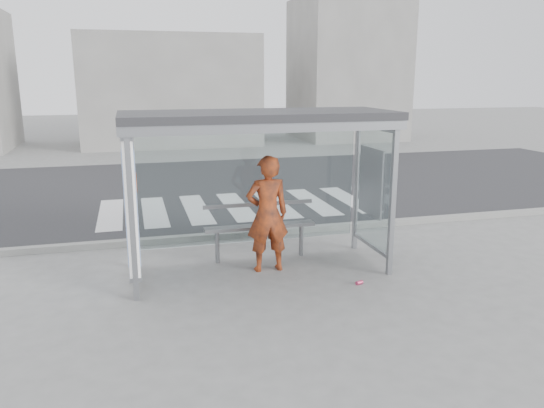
{
  "coord_description": "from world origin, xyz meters",
  "views": [
    {
      "loc": [
        -1.96,
        -8.08,
        3.14
      ],
      "look_at": [
        0.26,
        0.2,
        1.08
      ],
      "focal_mm": 35.0,
      "sensor_mm": 36.0,
      "label": 1
    }
  ],
  "objects_px": {
    "person": "(267,214)",
    "soda_can": "(359,283)",
    "bus_shelter": "(235,153)",
    "bench": "(260,226)"
  },
  "relations": [
    {
      "from": "person",
      "to": "bus_shelter",
      "type": "bearing_deg",
      "value": -6.28
    },
    {
      "from": "person",
      "to": "soda_can",
      "type": "relative_size",
      "value": 16.89
    },
    {
      "from": "bus_shelter",
      "to": "soda_can",
      "type": "height_order",
      "value": "bus_shelter"
    },
    {
      "from": "soda_can",
      "to": "person",
      "type": "bearing_deg",
      "value": 140.72
    },
    {
      "from": "bus_shelter",
      "to": "person",
      "type": "height_order",
      "value": "bus_shelter"
    },
    {
      "from": "bus_shelter",
      "to": "person",
      "type": "distance_m",
      "value": 1.14
    },
    {
      "from": "person",
      "to": "soda_can",
      "type": "distance_m",
      "value": 1.83
    },
    {
      "from": "person",
      "to": "bench",
      "type": "height_order",
      "value": "person"
    },
    {
      "from": "bench",
      "to": "bus_shelter",
      "type": "bearing_deg",
      "value": -134.75
    },
    {
      "from": "bench",
      "to": "soda_can",
      "type": "relative_size",
      "value": 17.08
    }
  ]
}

